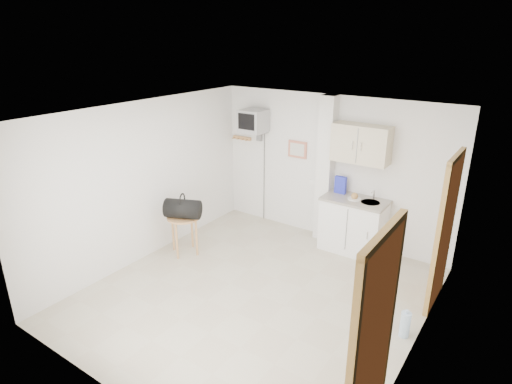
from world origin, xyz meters
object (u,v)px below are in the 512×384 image
Objects in this scene: duffel_bag at (183,209)px; water_bottle at (405,324)px; crt_television at (253,122)px; round_table at (184,222)px.

duffel_bag is 3.63m from water_bottle.
crt_television is 3.29× the size of round_table.
water_bottle is (3.41, -1.74, -1.77)m from crt_television.
round_table is at bearing -96.77° from crt_television.
round_table is at bearing 179.19° from water_bottle.
water_bottle is at bearing -23.32° from duffel_bag.
duffel_bag is at bearing -95.36° from crt_television.
crt_television is 4.22m from water_bottle.
crt_television is 2.07m from duffel_bag.
round_table is (-0.20, -1.69, -1.39)m from crt_television.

